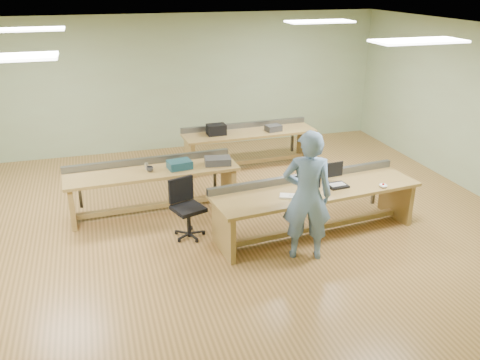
# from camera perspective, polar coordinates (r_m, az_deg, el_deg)

# --- Properties ---
(floor) EXTENTS (10.00, 10.00, 0.00)m
(floor) POSITION_cam_1_polar(r_m,az_deg,el_deg) (8.35, -3.64, -4.74)
(floor) COLOR #9E723C
(floor) RESTS_ON ground
(ceiling) EXTENTS (10.00, 10.00, 0.00)m
(ceiling) POSITION_cam_1_polar(r_m,az_deg,el_deg) (7.49, -4.21, 16.18)
(ceiling) COLOR silver
(ceiling) RESTS_ON wall_back
(wall_back) EXTENTS (10.00, 0.04, 3.00)m
(wall_back) POSITION_cam_1_polar(r_m,az_deg,el_deg) (11.62, -8.37, 10.64)
(wall_back) COLOR #95AF84
(wall_back) RESTS_ON floor
(wall_front) EXTENTS (10.00, 0.04, 3.00)m
(wall_front) POSITION_cam_1_polar(r_m,az_deg,el_deg) (4.30, 8.22, -9.99)
(wall_front) COLOR #95AF84
(wall_front) RESTS_ON floor
(wall_right) EXTENTS (0.04, 8.00, 3.00)m
(wall_right) POSITION_cam_1_polar(r_m,az_deg,el_deg) (10.09, 25.23, 7.02)
(wall_right) COLOR #95AF84
(wall_right) RESTS_ON floor
(fluor_panels) EXTENTS (6.20, 3.50, 0.03)m
(fluor_panels) POSITION_cam_1_polar(r_m,az_deg,el_deg) (7.50, -4.21, 15.96)
(fluor_panels) COLOR white
(fluor_panels) RESTS_ON ceiling
(workbench_front) EXTENTS (3.32, 1.21, 0.86)m
(workbench_front) POSITION_cam_1_polar(r_m,az_deg,el_deg) (7.87, 8.42, -2.14)
(workbench_front) COLOR olive
(workbench_front) RESTS_ON floor
(workbench_mid) EXTENTS (2.89, 0.90, 0.86)m
(workbench_mid) POSITION_cam_1_polar(r_m,az_deg,el_deg) (8.65, -9.80, -0.02)
(workbench_mid) COLOR olive
(workbench_mid) RESTS_ON floor
(workbench_back) EXTENTS (2.78, 0.84, 0.86)m
(workbench_back) POSITION_cam_1_polar(r_m,az_deg,el_deg) (10.61, 0.99, 4.48)
(workbench_back) COLOR olive
(workbench_back) RESTS_ON floor
(person) EXTENTS (0.79, 0.65, 1.88)m
(person) POSITION_cam_1_polar(r_m,az_deg,el_deg) (7.03, 7.55, -1.79)
(person) COLOR #6580A5
(person) RESTS_ON floor
(laptop_base) EXTENTS (0.32, 0.27, 0.03)m
(laptop_base) POSITION_cam_1_polar(r_m,az_deg,el_deg) (7.90, 10.86, -0.62)
(laptop_base) COLOR black
(laptop_base) RESTS_ON workbench_front
(laptop_screen) EXTENTS (0.30, 0.04, 0.24)m
(laptop_screen) POSITION_cam_1_polar(r_m,az_deg,el_deg) (7.91, 10.53, 1.16)
(laptop_screen) COLOR black
(laptop_screen) RESTS_ON laptop_base
(keyboard) EXTENTS (0.52, 0.36, 0.03)m
(keyboard) POSITION_cam_1_polar(r_m,az_deg,el_deg) (7.43, 6.38, -1.87)
(keyboard) COLOR silver
(keyboard) RESTS_ON workbench_front
(trackball_mouse) EXTENTS (0.13, 0.15, 0.06)m
(trackball_mouse) POSITION_cam_1_polar(r_m,az_deg,el_deg) (8.04, 15.79, -0.59)
(trackball_mouse) COLOR white
(trackball_mouse) RESTS_ON workbench_front
(camera_bag) EXTENTS (0.28, 0.23, 0.17)m
(camera_bag) POSITION_cam_1_polar(r_m,az_deg,el_deg) (7.85, 8.09, -0.07)
(camera_bag) COLOR black
(camera_bag) RESTS_ON workbench_front
(task_chair) EXTENTS (0.63, 0.63, 0.91)m
(task_chair) POSITION_cam_1_polar(r_m,az_deg,el_deg) (7.83, -5.96, -4.02)
(task_chair) COLOR black
(task_chair) RESTS_ON floor
(parts_bin_teal) EXTENTS (0.42, 0.34, 0.13)m
(parts_bin_teal) POSITION_cam_1_polar(r_m,az_deg,el_deg) (8.54, -6.80, 1.73)
(parts_bin_teal) COLOR #153B46
(parts_bin_teal) RESTS_ON workbench_mid
(parts_bin_grey) EXTENTS (0.47, 0.34, 0.12)m
(parts_bin_grey) POSITION_cam_1_polar(r_m,az_deg,el_deg) (8.67, -2.52, 2.15)
(parts_bin_grey) COLOR #313133
(parts_bin_grey) RESTS_ON workbench_mid
(mug) EXTENTS (0.12, 0.12, 0.09)m
(mug) POSITION_cam_1_polar(r_m,az_deg,el_deg) (8.47, -10.09, 1.22)
(mug) COLOR #313133
(mug) RESTS_ON workbench_mid
(drinks_can) EXTENTS (0.08, 0.08, 0.11)m
(drinks_can) POSITION_cam_1_polar(r_m,az_deg,el_deg) (8.57, -10.46, 1.51)
(drinks_can) COLOR silver
(drinks_can) RESTS_ON workbench_mid
(storage_box_back) EXTENTS (0.38, 0.28, 0.21)m
(storage_box_back) POSITION_cam_1_polar(r_m,az_deg,el_deg) (10.30, -2.68, 5.68)
(storage_box_back) COLOR black
(storage_box_back) RESTS_ON workbench_back
(tray_back) EXTENTS (0.35, 0.28, 0.12)m
(tray_back) POSITION_cam_1_polar(r_m,az_deg,el_deg) (10.57, 3.77, 5.84)
(tray_back) COLOR #313133
(tray_back) RESTS_ON workbench_back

